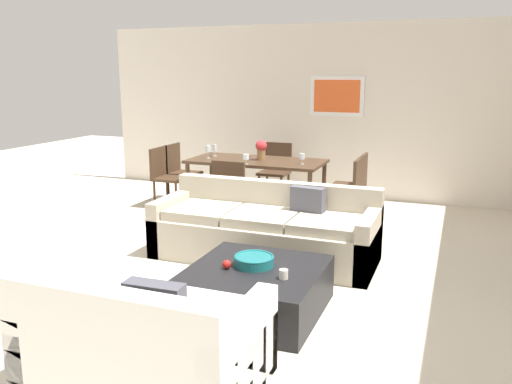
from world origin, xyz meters
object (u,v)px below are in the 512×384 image
dining_chair_head (276,167)px  wine_glass_right_near (302,157)px  dining_chair_left_near (166,173)px  dining_chair_foot (232,189)px  wine_glass_foot (246,157)px  apple_on_coffee_table (227,264)px  coffee_table (256,290)px  centerpiece_vase (261,149)px  loveseat_white (144,342)px  dining_table (256,165)px  dining_chair_right_far (354,181)px  candle_jar (284,274)px  wine_glass_left_far (215,148)px  dining_chair_right_near (348,187)px  dining_chair_left_far (179,169)px  wine_glass_left_near (208,149)px  sofa_beige (266,232)px

dining_chair_head → wine_glass_right_near: size_ratio=6.06×
dining_chair_left_near → dining_chair_foot: bearing=-25.6°
dining_chair_foot → wine_glass_foot: 0.58m
apple_on_coffee_table → wine_glass_right_near: bearing=94.8°
coffee_table → centerpiece_vase: size_ratio=3.87×
loveseat_white → dining_chair_left_near: size_ratio=1.66×
dining_table → dining_chair_head: dining_chair_head is taller
dining_chair_left_near → wine_glass_right_near: (2.06, 0.09, 0.35)m
dining_chair_head → dining_chair_right_far: 1.51m
candle_jar → dining_chair_head: bearing=109.9°
loveseat_white → dining_table: size_ratio=0.77×
dining_table → dining_chair_right_far: dining_chair_right_far is taller
dining_chair_left_near → dining_table: bearing=8.4°
coffee_table → dining_table: (-1.17, 3.04, 0.49)m
wine_glass_foot → wine_glass_left_far: 0.86m
wine_glass_foot → wine_glass_left_far: bearing=144.7°
coffee_table → dining_chair_foot: dining_chair_foot is taller
dining_chair_right_near → dining_chair_left_near: same height
dining_chair_right_far → wine_glass_right_near: (-0.66, -0.31, 0.35)m
wine_glass_foot → dining_chair_left_far: bearing=156.7°
loveseat_white → dining_chair_right_near: 4.13m
coffee_table → dining_chair_head: (-1.17, 3.89, 0.31)m
loveseat_white → wine_glass_left_far: bearing=110.0°
loveseat_white → dining_chair_head: bearing=99.9°
apple_on_coffee_table → dining_chair_right_near: (0.40, 2.94, 0.09)m
dining_chair_right_near → dining_chair_right_far: bearing=90.0°
dining_chair_foot → wine_glass_left_near: size_ratio=4.72×
apple_on_coffee_table → dining_chair_foot: dining_chair_foot is taller
dining_chair_left_near → wine_glass_left_far: wine_glass_left_far is taller
dining_chair_foot → coffee_table: bearing=-61.9°
sofa_beige → wine_glass_foot: 1.70m
apple_on_coffee_table → dining_chair_left_near: bearing=128.2°
centerpiece_vase → apple_on_coffee_table: bearing=-74.3°
apple_on_coffee_table → wine_glass_left_near: wine_glass_left_near is taller
wine_glass_foot → wine_glass_left_near: 0.75m
coffee_table → dining_chair_left_far: size_ratio=1.24×
sofa_beige → wine_glass_left_near: 2.32m
candle_jar → apple_on_coffee_table: (-0.51, 0.04, -0.00)m
wine_glass_left_far → dining_chair_left_far: bearing=172.2°
dining_chair_right_near → wine_glass_foot: bearing=-172.3°
dining_chair_foot → centerpiece_vase: centerpiece_vase is taller
dining_chair_right_near → dining_chair_right_far: size_ratio=1.00×
dining_chair_head → dining_chair_left_near: (-1.36, -1.05, 0.00)m
dining_chair_right_near → dining_chair_left_far: (-2.71, 0.40, 0.00)m
wine_glass_right_near → wine_glass_left_near: wine_glass_left_near is taller
dining_chair_left_near → dining_chair_left_far: bearing=90.0°
coffee_table → dining_chair_left_near: 3.82m
dining_table → dining_chair_left_far: (-1.36, 0.20, -0.18)m
wine_glass_foot → wine_glass_left_near: (-0.70, 0.27, 0.03)m
apple_on_coffee_table → dining_chair_head: bearing=103.4°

